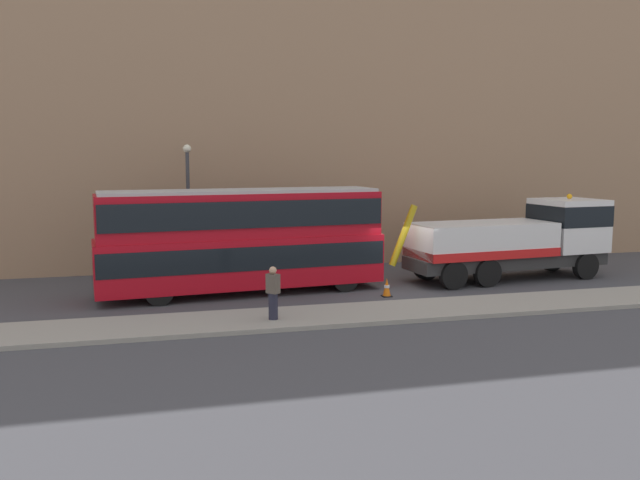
% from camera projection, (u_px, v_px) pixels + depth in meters
% --- Properties ---
extents(ground_plane, '(120.00, 120.00, 0.00)m').
position_uv_depth(ground_plane, '(397.00, 288.00, 26.96)').
color(ground_plane, '#424247').
extents(near_kerb, '(60.00, 2.80, 0.15)m').
position_uv_depth(near_kerb, '(441.00, 309.00, 22.91)').
color(near_kerb, gray).
rests_on(near_kerb, ground_plane).
extents(building_facade, '(60.00, 1.50, 16.00)m').
position_uv_depth(building_facade, '(350.00, 100.00, 32.27)').
color(building_facade, '#9E7A5B').
rests_on(building_facade, ground_plane).
extents(recovery_tow_truck, '(10.23, 3.43, 3.67)m').
position_uv_depth(recovery_tow_truck, '(517.00, 239.00, 28.66)').
color(recovery_tow_truck, '#2D2D2D').
rests_on(recovery_tow_truck, ground_plane).
extents(double_decker_bus, '(11.19, 3.53, 4.06)m').
position_uv_depth(double_decker_bus, '(242.00, 237.00, 25.57)').
color(double_decker_bus, '#B70C19').
rests_on(double_decker_bus, ground_plane).
extents(pedestrian_onlooker, '(0.46, 0.47, 1.71)m').
position_uv_depth(pedestrian_onlooker, '(273.00, 294.00, 21.04)').
color(pedestrian_onlooker, '#232333').
rests_on(pedestrian_onlooker, near_kerb).
extents(traffic_cone_near_bus, '(0.36, 0.36, 0.72)m').
position_uv_depth(traffic_cone_near_bus, '(387.00, 288.00, 25.18)').
color(traffic_cone_near_bus, orange).
rests_on(traffic_cone_near_bus, ground_plane).
extents(street_lamp, '(0.36, 0.36, 5.83)m').
position_uv_depth(street_lamp, '(188.00, 199.00, 28.75)').
color(street_lamp, '#38383D').
rests_on(street_lamp, ground_plane).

